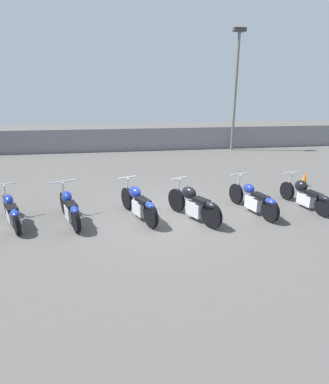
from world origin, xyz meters
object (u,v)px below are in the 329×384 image
object	(u,v)px
motorcycle_slot_2	(138,203)
traffic_cone_near	(304,179)
motorcycle_slot_1	(70,208)
motorcycle_slot_4	(254,199)
motorcycle_slot_3	(194,204)
motorcycle_slot_0	(11,211)
motorcycle_slot_5	(305,195)
light_pole_left	(236,80)

from	to	relation	value
motorcycle_slot_2	traffic_cone_near	size ratio (longest dim) A/B	3.93
motorcycle_slot_1	motorcycle_slot_4	size ratio (longest dim) A/B	0.91
motorcycle_slot_3	motorcycle_slot_4	bearing A→B (deg)	-19.94
motorcycle_slot_3	traffic_cone_near	bearing A→B (deg)	-0.25
traffic_cone_near	motorcycle_slot_2	bearing A→B (deg)	-161.73
motorcycle_slot_0	motorcycle_slot_1	xyz separation A→B (m)	(1.48, -0.10, 0.02)
motorcycle_slot_5	traffic_cone_near	bearing A→B (deg)	48.72
traffic_cone_near	motorcycle_slot_4	bearing A→B (deg)	-144.05
motorcycle_slot_1	traffic_cone_near	xyz separation A→B (m)	(8.20, 2.14, -0.16)
motorcycle_slot_2	motorcycle_slot_1	bearing A→B (deg)	160.43
motorcycle_slot_0	motorcycle_slot_5	world-z (taller)	motorcycle_slot_0
motorcycle_slot_1	motorcycle_slot_5	size ratio (longest dim) A/B	0.93
motorcycle_slot_1	motorcycle_slot_5	xyz separation A→B (m)	(6.84, 0.03, -0.01)
motorcycle_slot_3	motorcycle_slot_0	bearing A→B (deg)	148.31
light_pole_left	motorcycle_slot_0	world-z (taller)	light_pole_left
motorcycle_slot_0	motorcycle_slot_3	size ratio (longest dim) A/B	0.99
motorcycle_slot_2	traffic_cone_near	bearing A→B (deg)	-2.50
motorcycle_slot_0	motorcycle_slot_5	xyz separation A→B (m)	(8.32, -0.07, 0.01)
motorcycle_slot_0	motorcycle_slot_5	bearing A→B (deg)	-25.95
motorcycle_slot_4	motorcycle_slot_5	xyz separation A→B (m)	(1.71, 0.12, 0.00)
motorcycle_slot_5	traffic_cone_near	distance (m)	2.52
motorcycle_slot_2	traffic_cone_near	xyz separation A→B (m)	(6.38, 2.11, -0.18)
motorcycle_slot_5	motorcycle_slot_0	bearing A→B (deg)	171.05
traffic_cone_near	motorcycle_slot_1	bearing A→B (deg)	-165.35
motorcycle_slot_0	motorcycle_slot_3	world-z (taller)	motorcycle_slot_3
light_pole_left	motorcycle_slot_3	world-z (taller)	light_pole_left
motorcycle_slot_5	motorcycle_slot_4	bearing A→B (deg)	175.50
motorcycle_slot_3	motorcycle_slot_2	bearing A→B (deg)	140.02
light_pole_left	motorcycle_slot_2	bearing A→B (deg)	-123.49
motorcycle_slot_0	motorcycle_slot_2	bearing A→B (deg)	-26.58
motorcycle_slot_4	motorcycle_slot_2	bearing A→B (deg)	165.18
light_pole_left	motorcycle_slot_5	distance (m)	10.73
light_pole_left	motorcycle_slot_1	size ratio (longest dim) A/B	3.50
motorcycle_slot_1	light_pole_left	bearing A→B (deg)	30.05
light_pole_left	motorcycle_slot_1	bearing A→B (deg)	-130.08
motorcycle_slot_3	motorcycle_slot_5	bearing A→B (deg)	-21.33
light_pole_left	motorcycle_slot_3	distance (m)	12.06
light_pole_left	motorcycle_slot_1	distance (m)	13.56
light_pole_left	motorcycle_slot_1	xyz separation A→B (m)	(-8.41, -9.99, -3.66)
light_pole_left	motorcycle_slot_5	bearing A→B (deg)	-98.96
motorcycle_slot_2	motorcycle_slot_3	world-z (taller)	motorcycle_slot_3
light_pole_left	motorcycle_slot_3	bearing A→B (deg)	-116.41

